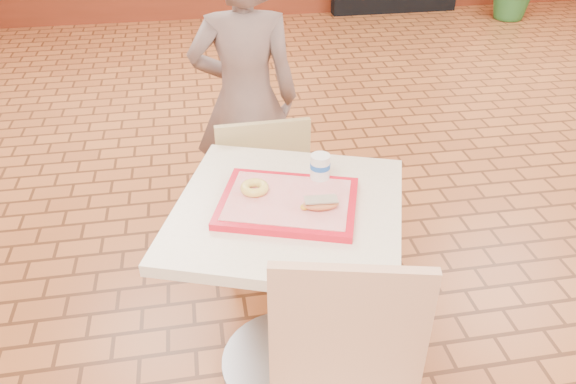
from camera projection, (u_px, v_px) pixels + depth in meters
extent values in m
cube|color=brown|center=(474.00, 268.00, 3.02)|extent=(8.00, 10.00, 0.01)
cube|color=beige|center=(288.00, 211.00, 2.03)|extent=(0.81, 0.81, 0.04)
cylinder|color=gray|center=(288.00, 297.00, 2.26)|extent=(0.09, 0.09, 0.81)
cylinder|color=gray|center=(288.00, 361.00, 2.47)|extent=(0.58, 0.58, 0.03)
cube|color=tan|center=(348.00, 334.00, 1.64)|extent=(0.46, 0.14, 0.51)
cube|color=tan|center=(259.00, 192.00, 2.86)|extent=(0.44, 0.44, 0.04)
cube|color=tan|center=(264.00, 168.00, 2.56)|extent=(0.42, 0.04, 0.46)
cylinder|color=gray|center=(287.00, 205.00, 3.16)|extent=(0.03, 0.03, 0.41)
cylinder|color=gray|center=(223.00, 212.00, 3.10)|extent=(0.03, 0.03, 0.41)
cylinder|color=gray|center=(301.00, 245.00, 2.86)|extent=(0.03, 0.03, 0.41)
cylinder|color=gray|center=(230.00, 254.00, 2.80)|extent=(0.03, 0.03, 0.41)
imported|color=#6D5854|center=(246.00, 101.00, 2.96)|extent=(0.60, 0.42, 1.57)
cube|color=red|center=(288.00, 203.00, 2.01)|extent=(0.48, 0.38, 0.03)
cube|color=#E18585|center=(288.00, 199.00, 2.00)|extent=(0.43, 0.32, 0.00)
torus|color=#E0C051|center=(254.00, 188.00, 2.03)|extent=(0.13, 0.13, 0.03)
ellipsoid|color=#BC6237|center=(321.00, 204.00, 1.94)|extent=(0.13, 0.07, 0.03)
cube|color=beige|center=(321.00, 199.00, 1.93)|extent=(0.12, 0.06, 0.01)
ellipsoid|color=gold|center=(305.00, 207.00, 1.94)|extent=(0.03, 0.03, 0.02)
cylinder|color=white|center=(320.00, 166.00, 2.10)|extent=(0.07, 0.07, 0.09)
cylinder|color=blue|center=(320.00, 165.00, 2.10)|extent=(0.08, 0.08, 0.02)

